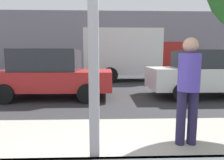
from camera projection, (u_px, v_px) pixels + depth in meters
ground_plane at (105, 87)px, 8.96m from camera, size 60.00×60.00×0.00m
sidewalk_strip at (102, 157)px, 2.61m from camera, size 16.00×2.80×0.13m
building_facade_far at (105, 42)px, 20.24m from camera, size 28.00×1.20×6.34m
parked_car_red at (52, 74)px, 6.66m from camera, size 4.20×2.07×1.75m
parked_car_white at (209, 73)px, 6.84m from camera, size 4.51×1.99×1.72m
box_truck at (133, 54)px, 11.51m from camera, size 6.31×2.44×3.12m
pedestrian at (188, 85)px, 2.74m from camera, size 0.32×0.32×1.63m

